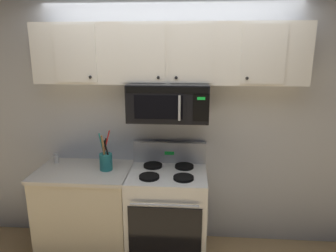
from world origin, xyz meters
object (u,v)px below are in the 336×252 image
utensil_crock_teal (106,160)px  salt_shaker (56,158)px  stove_range (168,212)px  over_range_microwave (168,102)px

utensil_crock_teal → salt_shaker: size_ratio=3.92×
stove_range → over_range_microwave: bearing=90.1°
over_range_microwave → salt_shaker: 1.35m
utensil_crock_teal → salt_shaker: 0.60m
utensil_crock_teal → salt_shaker: bearing=165.4°
over_range_microwave → salt_shaker: size_ratio=7.54×
salt_shaker → over_range_microwave: bearing=-2.6°
stove_range → over_range_microwave: (-0.00, 0.12, 1.11)m
utensil_crock_teal → stove_range: bearing=-1.9°
over_range_microwave → salt_shaker: over_range_microwave is taller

